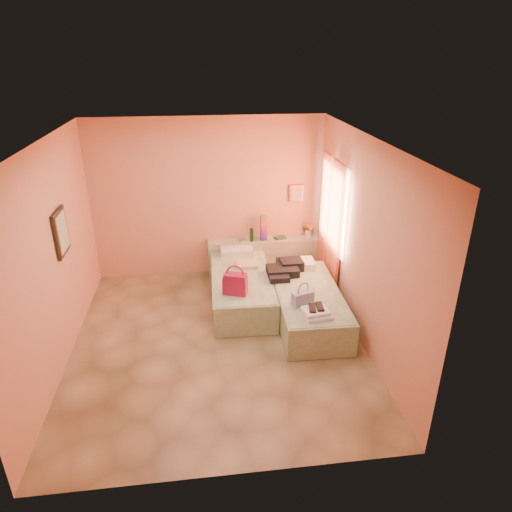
{
  "coord_description": "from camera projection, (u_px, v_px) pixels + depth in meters",
  "views": [
    {
      "loc": [
        -0.15,
        -5.41,
        3.78
      ],
      "look_at": [
        0.66,
        0.85,
        0.9
      ],
      "focal_mm": 32.0,
      "sensor_mm": 36.0,
      "label": 1
    }
  ],
  "objects": [
    {
      "name": "water_bottle",
      "position": [
        252.0,
        235.0,
        8.08
      ],
      "size": [
        0.08,
        0.08,
        0.24
      ],
      "primitive_type": "cylinder",
      "rotation": [
        0.0,
        0.0,
        0.36
      ],
      "color": "#14381E",
      "rests_on": "headboard_ledge"
    },
    {
      "name": "khaki_garment",
      "position": [
        247.0,
        265.0,
        7.52
      ],
      "size": [
        0.34,
        0.28,
        0.06
      ],
      "primitive_type": "cube",
      "rotation": [
        0.0,
        0.0,
        0.01
      ],
      "color": "tan",
      "rests_on": "bed_left"
    },
    {
      "name": "room_walls",
      "position": [
        226.0,
        208.0,
        6.26
      ],
      "size": [
        4.02,
        4.51,
        2.81
      ],
      "color": "tan",
      "rests_on": "ground"
    },
    {
      "name": "sandal_pair",
      "position": [
        316.0,
        307.0,
        6.12
      ],
      "size": [
        0.22,
        0.26,
        0.02
      ],
      "primitive_type": "cube",
      "rotation": [
        0.0,
        0.0,
        -0.18
      ],
      "color": "black",
      "rests_on": "towel_stack"
    },
    {
      "name": "small_dish",
      "position": [
        242.0,
        240.0,
        8.15
      ],
      "size": [
        0.14,
        0.14,
        0.03
      ],
      "primitive_type": "cylinder",
      "rotation": [
        0.0,
        0.0,
        0.05
      ],
      "color": "#519665",
      "rests_on": "headboard_ledge"
    },
    {
      "name": "blue_handbag",
      "position": [
        303.0,
        298.0,
        6.37
      ],
      "size": [
        0.33,
        0.23,
        0.2
      ],
      "primitive_type": "cube",
      "rotation": [
        0.0,
        0.0,
        0.35
      ],
      "color": "#414E9D",
      "rests_on": "bed_right"
    },
    {
      "name": "bed_left",
      "position": [
        241.0,
        288.0,
        7.36
      ],
      "size": [
        0.95,
        2.02,
        0.5
      ],
      "primitive_type": "cube",
      "rotation": [
        0.0,
        0.0,
        -0.02
      ],
      "color": "#AEC29C",
      "rests_on": "ground"
    },
    {
      "name": "headboard_ledge",
      "position": [
        265.0,
        256.0,
        8.34
      ],
      "size": [
        2.05,
        0.3,
        0.65
      ],
      "primitive_type": "cube",
      "color": "#B3BA98",
      "rests_on": "ground"
    },
    {
      "name": "rainbow_box",
      "position": [
        263.0,
        228.0,
        8.09
      ],
      "size": [
        0.11,
        0.11,
        0.46
      ],
      "primitive_type": "cube",
      "rotation": [
        0.0,
        0.0,
        0.14
      ],
      "color": "maroon",
      "rests_on": "headboard_ledge"
    },
    {
      "name": "ground",
      "position": [
        218.0,
        341.0,
        6.47
      ],
      "size": [
        4.5,
        4.5,
        0.0
      ],
      "primitive_type": "plane",
      "color": "tan",
      "rests_on": "ground"
    },
    {
      "name": "green_book",
      "position": [
        280.0,
        238.0,
        8.23
      ],
      "size": [
        0.23,
        0.2,
        0.03
      ],
      "primitive_type": "cube",
      "rotation": [
        0.0,
        0.0,
        0.33
      ],
      "color": "#284B31",
      "rests_on": "headboard_ledge"
    },
    {
      "name": "magenta_handbag",
      "position": [
        235.0,
        283.0,
        6.64
      ],
      "size": [
        0.39,
        0.29,
        0.32
      ],
      "primitive_type": "cube",
      "rotation": [
        0.0,
        0.0,
        -0.32
      ],
      "color": "maroon",
      "rests_on": "bed_left"
    },
    {
      "name": "clothes_pile",
      "position": [
        285.0,
        270.0,
        7.24
      ],
      "size": [
        0.55,
        0.55,
        0.16
      ],
      "primitive_type": "cube",
      "rotation": [
        0.0,
        0.0,
        0.04
      ],
      "color": "black",
      "rests_on": "bed_right"
    },
    {
      "name": "flower_vase",
      "position": [
        309.0,
        228.0,
        8.31
      ],
      "size": [
        0.25,
        0.25,
        0.29
      ],
      "primitive_type": "cube",
      "rotation": [
        0.0,
        0.0,
        0.16
      ],
      "color": "silver",
      "rests_on": "headboard_ledge"
    },
    {
      "name": "towel_stack",
      "position": [
        317.0,
        313.0,
        6.1
      ],
      "size": [
        0.38,
        0.33,
        0.1
      ],
      "primitive_type": "cube",
      "rotation": [
        0.0,
        0.0,
        0.1
      ],
      "color": "white",
      "rests_on": "bed_right"
    },
    {
      "name": "bed_right",
      "position": [
        307.0,
        305.0,
        6.89
      ],
      "size": [
        0.95,
        2.02,
        0.5
      ],
      "primitive_type": "cube",
      "rotation": [
        0.0,
        0.0,
        -0.02
      ],
      "color": "#AEC29C",
      "rests_on": "ground"
    }
  ]
}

